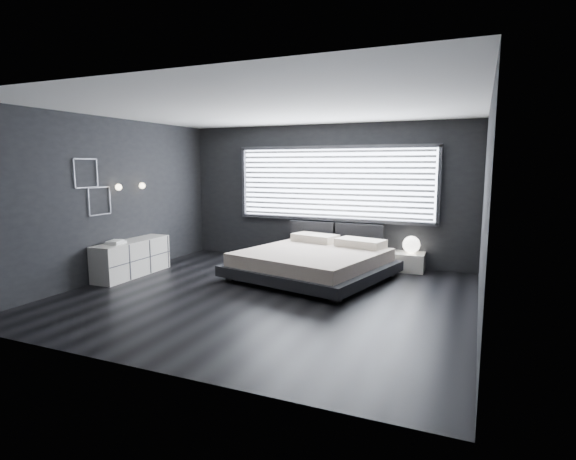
% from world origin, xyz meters
% --- Properties ---
extents(room, '(6.04, 6.00, 2.80)m').
position_xyz_m(room, '(0.00, 0.00, 1.40)').
color(room, black).
rests_on(room, ground).
extents(window, '(4.14, 0.09, 1.52)m').
position_xyz_m(window, '(0.20, 2.70, 1.61)').
color(window, white).
rests_on(window, ground).
extents(headboard, '(1.96, 0.16, 0.52)m').
position_xyz_m(headboard, '(0.28, 2.64, 0.57)').
color(headboard, black).
rests_on(headboard, ground).
extents(sconce_near, '(0.18, 0.11, 0.11)m').
position_xyz_m(sconce_near, '(-2.88, 0.05, 1.60)').
color(sconce_near, silver).
rests_on(sconce_near, ground).
extents(sconce_far, '(0.18, 0.11, 0.11)m').
position_xyz_m(sconce_far, '(-2.88, 0.65, 1.60)').
color(sconce_far, silver).
rests_on(sconce_far, ground).
extents(wall_art_upper, '(0.01, 0.48, 0.48)m').
position_xyz_m(wall_art_upper, '(-2.98, -0.55, 1.85)').
color(wall_art_upper, '#47474C').
rests_on(wall_art_upper, ground).
extents(wall_art_lower, '(0.01, 0.48, 0.48)m').
position_xyz_m(wall_art_lower, '(-2.98, -0.30, 1.38)').
color(wall_art_lower, '#47474C').
rests_on(wall_art_lower, ground).
extents(bed, '(2.92, 2.84, 0.63)m').
position_xyz_m(bed, '(0.29, 1.31, 0.29)').
color(bed, black).
rests_on(bed, ground).
extents(nightstand, '(0.60, 0.50, 0.35)m').
position_xyz_m(nightstand, '(1.77, 2.50, 0.17)').
color(nightstand, white).
rests_on(nightstand, ground).
extents(orb_lamp, '(0.32, 0.32, 0.32)m').
position_xyz_m(orb_lamp, '(1.81, 2.51, 0.51)').
color(orb_lamp, white).
rests_on(orb_lamp, nightstand).
extents(dresser, '(0.48, 1.61, 0.64)m').
position_xyz_m(dresser, '(-2.78, 0.18, 0.32)').
color(dresser, white).
rests_on(dresser, ground).
extents(book_stack, '(0.28, 0.35, 0.06)m').
position_xyz_m(book_stack, '(-2.78, -0.19, 0.67)').
color(book_stack, white).
rests_on(book_stack, dresser).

